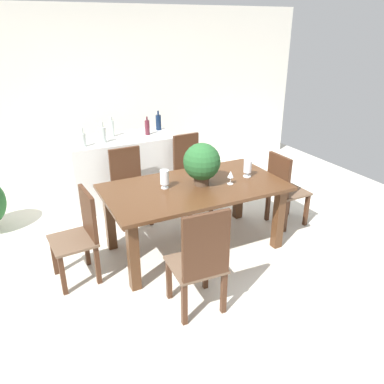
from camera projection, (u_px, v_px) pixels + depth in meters
The scene contains 18 objects.
ground_plane at pixel (197, 249), 4.30m from camera, with size 7.04×7.04×0.00m, color silver.
back_wall at pixel (121, 96), 5.90m from camera, with size 6.40×0.10×2.60m, color silver.
dining_table at pixel (194, 196), 4.09m from camera, with size 1.91×1.05×0.76m.
chair_head_end at pixel (81, 232), 3.65m from camera, with size 0.43×0.47×0.91m.
chair_far_right at pixel (190, 170), 5.11m from camera, with size 0.42×0.48×1.00m.
chair_foot_end at pixel (283, 187), 4.64m from camera, with size 0.42×0.42×0.93m.
chair_far_left at pixel (129, 182), 4.76m from camera, with size 0.44×0.42×0.94m.
chair_near_left at pixel (201, 259), 3.15m from camera, with size 0.47×0.47×1.02m.
flower_centerpiece at pixel (202, 162), 3.98m from camera, with size 0.39×0.39×0.45m.
crystal_vase_left at pixel (164, 178), 3.94m from camera, with size 0.09×0.09×0.20m.
crystal_vase_center_near at pixel (248, 167), 4.24m from camera, with size 0.09×0.09×0.19m.
wine_glass at pixel (231, 175), 4.05m from camera, with size 0.07×0.07×0.15m.
kitchen_counter at pixel (124, 170), 5.33m from camera, with size 1.45×0.67×0.92m, color silver.
wine_bottle_dark at pixel (83, 140), 4.73m from camera, with size 0.07×0.07×0.25m.
wine_bottle_amber at pixel (103, 135), 4.89m from camera, with size 0.08×0.08×0.27m.
wine_bottle_green at pixel (112, 128), 5.16m from camera, with size 0.07×0.07×0.27m.
wine_bottle_tall at pixel (147, 127), 5.24m from camera, with size 0.07×0.07×0.25m.
wine_bottle_clear at pixel (158, 122), 5.48m from camera, with size 0.08×0.08×0.28m.
Camera 1 is at (-1.69, -3.26, 2.33)m, focal length 35.65 mm.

